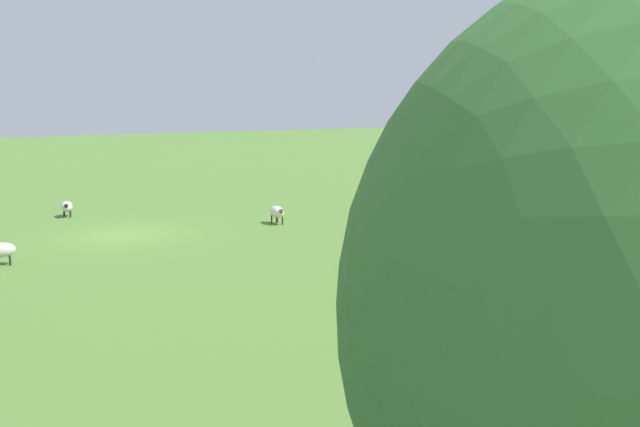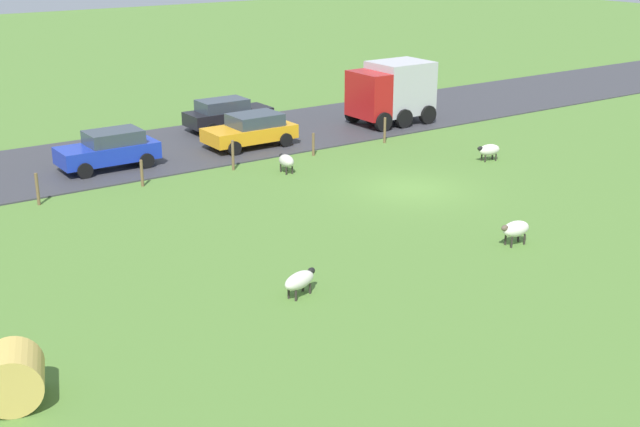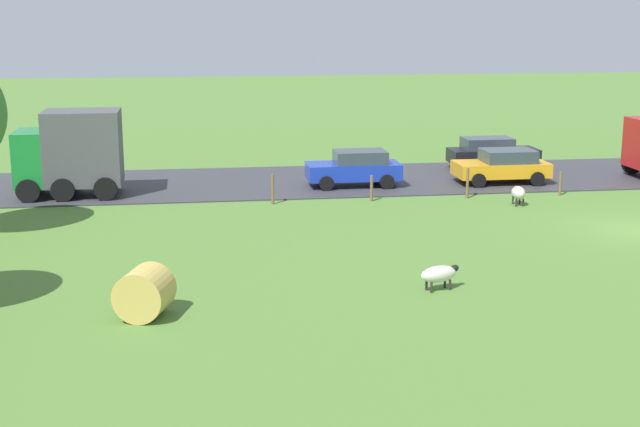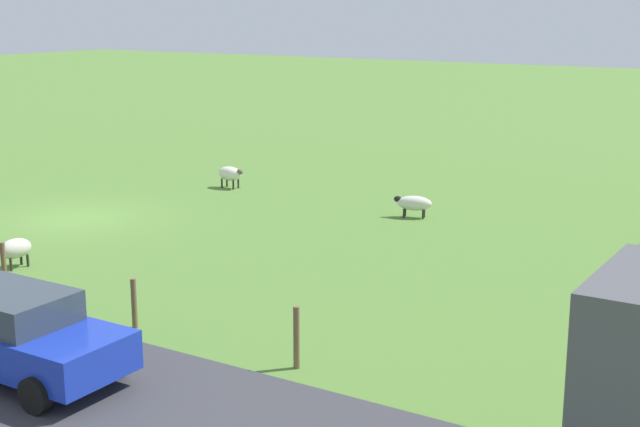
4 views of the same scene
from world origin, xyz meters
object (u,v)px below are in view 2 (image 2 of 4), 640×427
hay_bale_0 (13,377)px  truck_0 (392,91)px  car_3 (251,130)px  sheep_0 (286,161)px  sheep_1 (515,229)px  car_1 (227,114)px  car_0 (109,149)px  sheep_3 (489,150)px  sheep_2 (300,280)px

hay_bale_0 → truck_0: size_ratio=0.32×
car_3 → sheep_0: bearing=168.3°
sheep_1 → car_1: (19.42, -0.01, 0.32)m
sheep_0 → truck_0: (4.59, -9.40, 1.24)m
car_1 → car_0: bearing=114.7°
sheep_1 → car_1: bearing=-0.0°
sheep_3 → truck_0: 8.23m
sheep_2 → car_3: size_ratio=0.30×
sheep_3 → car_1: size_ratio=0.27×
sheep_0 → car_0: car_0 is taller
sheep_1 → sheep_2: bearing=85.2°
sheep_1 → car_3: size_ratio=0.27×
sheep_1 → car_1: car_1 is taller
sheep_3 → car_0: bearing=60.0°
car_0 → sheep_2: bearing=178.5°
sheep_1 → sheep_2: (0.67, 7.90, -0.07)m
car_3 → truck_0: bearing=-89.4°
sheep_2 → car_0: size_ratio=0.31×
hay_bale_0 → car_0: 18.54m
sheep_0 → car_0: bearing=51.1°
car_0 → sheep_0: bearing=-128.9°
sheep_3 → car_1: 13.44m
sheep_1 → hay_bale_0: 16.03m
sheep_3 → car_3: size_ratio=0.28×
sheep_2 → car_3: 16.72m
car_0 → car_1: car_0 is taller
sheep_0 → sheep_3: (-3.47, -8.35, -0.03)m
sheep_3 → car_3: (7.98, 7.43, 0.37)m
car_1 → car_3: bearing=168.9°
hay_bale_0 → sheep_0: bearing=-50.8°
sheep_2 → car_1: (18.75, -7.91, 0.40)m
sheep_0 → car_3: size_ratio=0.25×
sheep_1 → sheep_3: size_ratio=0.98×
sheep_1 → car_0: (15.97, 7.50, 0.34)m
sheep_0 → truck_0: 10.53m
hay_bale_0 → truck_0: (16.33, -23.79, 1.09)m
sheep_0 → car_0: 7.54m
sheep_1 → car_0: 17.65m
sheep_0 → sheep_1: sheep_1 is taller
sheep_0 → sheep_1: 11.37m
sheep_3 → hay_bale_0: (-8.26, 22.74, 0.17)m
sheep_3 → car_0: 16.42m
sheep_1 → car_1: 19.42m
sheep_0 → sheep_2: (-10.58, 6.27, -0.04)m
car_3 → hay_bale_0: bearing=136.7°
sheep_1 → sheep_2: size_ratio=0.90×
sheep_1 → car_0: car_0 is taller
truck_0 → car_0: 15.29m
truck_0 → sheep_1: bearing=153.9°
car_1 → car_3: 3.74m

